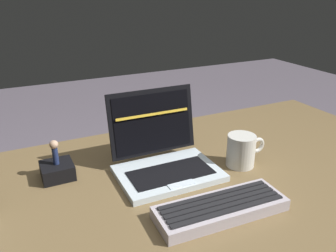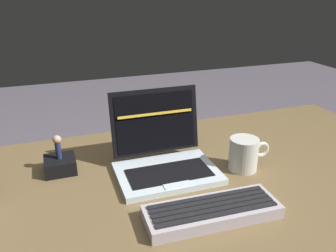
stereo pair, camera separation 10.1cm
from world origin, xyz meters
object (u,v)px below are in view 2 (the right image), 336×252
object	(u,v)px
external_keyboard	(212,211)
laptop_front	(164,157)
coffee_mug	(244,154)
figurine	(58,145)
figurine_stand	(60,165)

from	to	relation	value
external_keyboard	laptop_front	bearing A→B (deg)	97.99
laptop_front	coffee_mug	world-z (taller)	laptop_front
figurine	coffee_mug	world-z (taller)	figurine
laptop_front	coffee_mug	distance (m)	0.25
laptop_front	external_keyboard	world-z (taller)	laptop_front
external_keyboard	figurine_stand	size ratio (longest dim) A/B	3.70
laptop_front	external_keyboard	bearing A→B (deg)	-82.01
figurine	external_keyboard	bearing A→B (deg)	-47.02
external_keyboard	figurine_stand	bearing A→B (deg)	132.98
laptop_front	figurine_stand	world-z (taller)	laptop_front
figurine	coffee_mug	distance (m)	0.57
figurine_stand	figurine	size ratio (longest dim) A/B	1.22
external_keyboard	coffee_mug	distance (m)	0.28
figurine_stand	figurine	distance (m)	0.07
laptop_front	figurine	world-z (taller)	laptop_front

